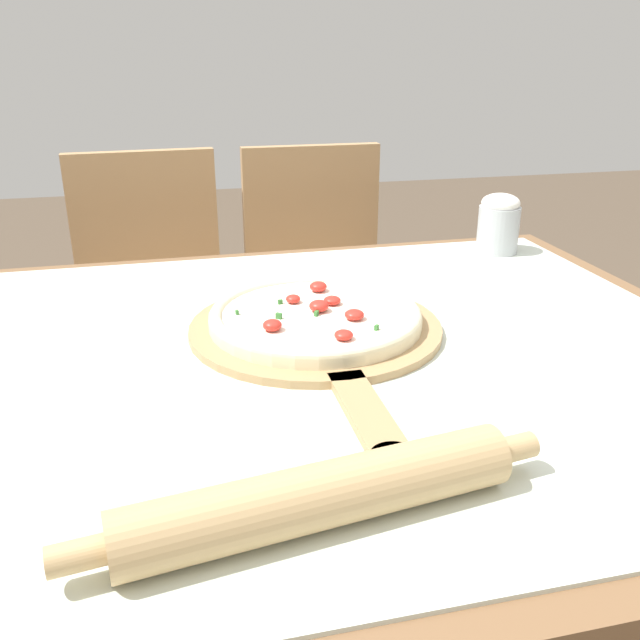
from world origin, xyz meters
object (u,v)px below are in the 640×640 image
Objects in this scene: rolling_pin at (320,496)px; chair_left at (154,301)px; pizza at (315,316)px; chair_right at (319,288)px; pizza_peel at (319,333)px; flour_cup at (499,223)px.

chair_left reaches higher than rolling_pin.
pizza is 0.35× the size of chair_right.
chair_left and chair_right have the same top height.
pizza_peel is 4.69× the size of flour_cup.
chair_left is 0.91m from flour_cup.
flour_cup is (0.46, 0.34, 0.06)m from pizza_peel.
chair_right reaches higher than rolling_pin.
pizza_peel is 0.42m from rolling_pin.
flour_cup is (0.56, 0.75, 0.03)m from rolling_pin.
pizza_peel is 1.26× the size of rolling_pin.
flour_cup is at bearing -38.22° from chair_left.
pizza is 2.60× the size of flour_cup.
pizza_peel is 1.81× the size of pizza.
pizza is 0.89m from chair_left.
flour_cup is at bearing 35.16° from pizza.
pizza is at bearing -103.61° from chair_right.
flour_cup is at bearing 36.83° from pizza_peel.
pizza is 0.44m from rolling_pin.
chair_left reaches higher than flour_cup.
chair_right is at bearing 76.80° from rolling_pin.
pizza_peel is at bearing -76.80° from chair_left.
chair_right is 7.37× the size of flour_cup.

